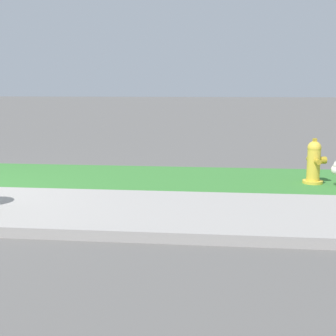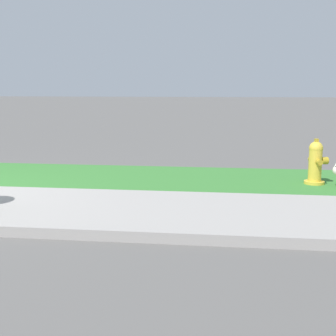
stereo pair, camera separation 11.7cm
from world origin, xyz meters
The scene contains 1 object.
fire_hydrant_across_street centered at (5.87, 1.97, 0.36)m, with size 0.38×0.40×0.75m.
Camera 2 is at (4.43, -5.76, 1.59)m, focal length 50.00 mm.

